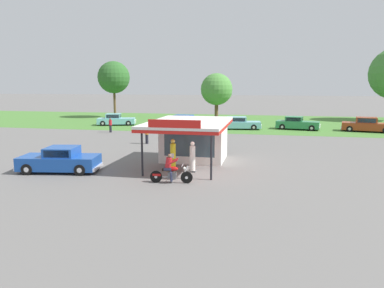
{
  "coord_description": "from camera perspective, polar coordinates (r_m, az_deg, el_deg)",
  "views": [
    {
      "loc": [
        3.57,
        -20.15,
        5.25
      ],
      "look_at": [
        -1.19,
        2.48,
        1.4
      ],
      "focal_mm": 33.91,
      "sensor_mm": 36.0,
      "label": 1
    }
  ],
  "objects": [
    {
      "name": "featured_classic_sedan",
      "position": [
        23.26,
        -20.06,
        -2.45
      ],
      "size": [
        5.01,
        2.65,
        1.51
      ],
      "color": "#19479E",
      "rests_on": "ground"
    },
    {
      "name": "parked_car_second_row_spare",
      "position": [
        44.54,
        25.83,
        2.67
      ],
      "size": [
        5.65,
        2.79,
        1.6
      ],
      "color": "#993819",
      "rests_on": "ground"
    },
    {
      "name": "parked_car_back_row_centre",
      "position": [
        47.56,
        -11.88,
        3.72
      ],
      "size": [
        5.18,
        3.08,
        1.48
      ],
      "color": "#7AC6D1",
      "rests_on": "ground"
    },
    {
      "name": "tree_oak_right",
      "position": [
        56.48,
        4.05,
        8.5
      ],
      "size": [
        4.88,
        4.88,
        6.86
      ],
      "color": "brown",
      "rests_on": "ground"
    },
    {
      "name": "ground_plane",
      "position": [
        21.12,
        1.78,
        -4.94
      ],
      "size": [
        300.0,
        300.0,
        0.0
      ],
      "primitive_type": "plane",
      "color": "slate"
    },
    {
      "name": "tree_oak_distant_spare",
      "position": [
        58.55,
        -12.2,
        10.2
      ],
      "size": [
        4.96,
        4.96,
        8.72
      ],
      "color": "brown",
      "rests_on": "ground"
    },
    {
      "name": "gas_pump_nearside",
      "position": [
        22.01,
        -3.01,
        -1.97
      ],
      "size": [
        0.44,
        0.44,
        1.96
      ],
      "color": "slate",
      "rests_on": "ground"
    },
    {
      "name": "gas_pump_offside",
      "position": [
        21.75,
        0.07,
        -2.24
      ],
      "size": [
        0.44,
        0.44,
        1.85
      ],
      "color": "slate",
      "rests_on": "ground"
    },
    {
      "name": "motorcycle_with_rider",
      "position": [
        19.42,
        -3.4,
        -4.25
      ],
      "size": [
        2.29,
        0.7,
        1.58
      ],
      "color": "black",
      "rests_on": "ground"
    },
    {
      "name": "parked_car_back_row_centre_right",
      "position": [
        42.72,
        7.18,
        3.22
      ],
      "size": [
        5.57,
        2.58,
        1.45
      ],
      "color": "#7AC6D1",
      "rests_on": "ground"
    },
    {
      "name": "grass_verge_strip",
      "position": [
        50.55,
        7.78,
        3.41
      ],
      "size": [
        120.0,
        24.0,
        0.01
      ],
      "primitive_type": "cube",
      "color": "#477A33",
      "rests_on": "ground"
    },
    {
      "name": "parked_car_back_row_left",
      "position": [
        43.86,
        16.19,
        3.11
      ],
      "size": [
        5.2,
        2.7,
        1.5
      ],
      "color": "#2D844C",
      "rests_on": "ground"
    },
    {
      "name": "service_station_kiosk",
      "position": [
        24.72,
        0.17,
        1.17
      ],
      "size": [
        4.89,
        7.55,
        3.33
      ],
      "color": "silver",
      "rests_on": "ground"
    },
    {
      "name": "bystander_leaning_by_kiosk",
      "position": [
        40.59,
        -12.71,
        2.95
      ],
      "size": [
        0.34,
        0.34,
        1.56
      ],
      "color": "black",
      "rests_on": "ground"
    },
    {
      "name": "bystander_chatting_near_pumps",
      "position": [
        32.27,
        -7.12,
        1.58
      ],
      "size": [
        0.34,
        0.34,
        1.65
      ],
      "color": "black",
      "rests_on": "ground"
    },
    {
      "name": "parked_car_back_row_far_right",
      "position": [
        45.06,
        -1.63,
        3.62
      ],
      "size": [
        5.47,
        2.45,
        1.45
      ],
      "color": "#19479E",
      "rests_on": "ground"
    }
  ]
}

